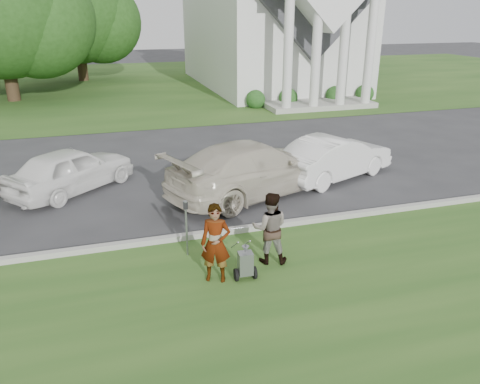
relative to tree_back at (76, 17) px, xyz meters
name	(u,v)px	position (x,y,z in m)	size (l,w,h in m)	color
ground	(246,242)	(4.01, -29.99, -4.73)	(120.00, 120.00, 0.00)	#333335
grass_strip	(296,315)	(4.01, -32.99, -4.72)	(80.00, 7.00, 0.01)	#264D1A
church_lawn	(139,84)	(4.01, -2.99, -4.72)	(80.00, 30.00, 0.01)	#264D1A
curb	(240,230)	(4.01, -29.44, -4.65)	(80.00, 0.18, 0.15)	#9E9E93
tree_back	(76,17)	(0.00, 0.00, 0.00)	(9.61, 7.60, 8.89)	#332316
striping_cart	(245,264)	(3.50, -31.56, -4.37)	(0.47, 0.91, 0.83)	black
person_left	(216,244)	(2.91, -31.42, -3.89)	(0.61, 0.40, 1.67)	#999999
person_right	(270,229)	(4.21, -31.02, -3.92)	(0.79, 0.61, 1.62)	#999999
parking_meter_near	(186,222)	(2.54, -30.22, -3.89)	(0.10, 0.09, 1.33)	gray
car_b	(71,170)	(-0.04, -25.18, -4.04)	(1.62, 4.03, 1.37)	white
car_c	(253,168)	(5.17, -26.98, -3.93)	(2.24, 5.51, 1.60)	beige
car_d	(335,157)	(8.17, -26.39, -4.02)	(1.49, 4.28, 1.41)	white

